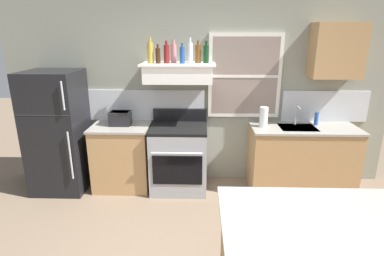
{
  "coord_description": "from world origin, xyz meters",
  "views": [
    {
      "loc": [
        0.04,
        -2.08,
        2.12
      ],
      "look_at": [
        -0.05,
        1.2,
        1.1
      ],
      "focal_mm": 28.7,
      "sensor_mm": 36.0,
      "label": 1
    }
  ],
  "objects_px": {
    "bottle_red_label_wine": "(167,54)",
    "paper_towel_roll": "(264,117)",
    "dish_soap_bottle": "(316,119)",
    "bottle_champagne_gold_foil": "(150,53)",
    "bottle_blue_liqueur": "(182,55)",
    "stove_range": "(179,157)",
    "refrigerator": "(58,132)",
    "toaster": "(120,118)",
    "bottle_brown_stout": "(158,55)",
    "bottle_clear_tall": "(190,53)",
    "bottle_amber_wine": "(198,54)",
    "bottle_dark_green_wine": "(206,54)",
    "bottle_rose_pink": "(174,53)"
  },
  "relations": [
    {
      "from": "bottle_red_label_wine",
      "to": "paper_towel_roll",
      "type": "height_order",
      "value": "bottle_red_label_wine"
    },
    {
      "from": "paper_towel_roll",
      "to": "dish_soap_bottle",
      "type": "distance_m",
      "value": 0.75
    },
    {
      "from": "bottle_champagne_gold_foil",
      "to": "bottle_blue_liqueur",
      "type": "relative_size",
      "value": 1.26
    },
    {
      "from": "stove_range",
      "to": "bottle_red_label_wine",
      "type": "distance_m",
      "value": 1.41
    },
    {
      "from": "refrigerator",
      "to": "dish_soap_bottle",
      "type": "height_order",
      "value": "refrigerator"
    },
    {
      "from": "toaster",
      "to": "stove_range",
      "type": "height_order",
      "value": "toaster"
    },
    {
      "from": "bottle_brown_stout",
      "to": "bottle_clear_tall",
      "type": "distance_m",
      "value": 0.41
    },
    {
      "from": "stove_range",
      "to": "bottle_amber_wine",
      "type": "distance_m",
      "value": 1.43
    },
    {
      "from": "stove_range",
      "to": "bottle_blue_liqueur",
      "type": "bearing_deg",
      "value": 39.64
    },
    {
      "from": "bottle_amber_wine",
      "to": "bottle_clear_tall",
      "type": "bearing_deg",
      "value": -147.34
    },
    {
      "from": "bottle_red_label_wine",
      "to": "dish_soap_bottle",
      "type": "height_order",
      "value": "bottle_red_label_wine"
    },
    {
      "from": "bottle_clear_tall",
      "to": "bottle_blue_liqueur",
      "type": "bearing_deg",
      "value": -175.42
    },
    {
      "from": "bottle_dark_green_wine",
      "to": "dish_soap_bottle",
      "type": "height_order",
      "value": "bottle_dark_green_wine"
    },
    {
      "from": "bottle_blue_liqueur",
      "to": "bottle_rose_pink",
      "type": "bearing_deg",
      "value": 138.09
    },
    {
      "from": "toaster",
      "to": "bottle_clear_tall",
      "type": "distance_m",
      "value": 1.29
    },
    {
      "from": "bottle_clear_tall",
      "to": "paper_towel_roll",
      "type": "xyz_separation_m",
      "value": [
        0.98,
        -0.02,
        -0.84
      ]
    },
    {
      "from": "refrigerator",
      "to": "bottle_amber_wine",
      "type": "height_order",
      "value": "bottle_amber_wine"
    },
    {
      "from": "bottle_dark_green_wine",
      "to": "paper_towel_roll",
      "type": "height_order",
      "value": "bottle_dark_green_wine"
    },
    {
      "from": "bottle_brown_stout",
      "to": "bottle_amber_wine",
      "type": "distance_m",
      "value": 0.52
    },
    {
      "from": "bottle_amber_wine",
      "to": "dish_soap_bottle",
      "type": "bearing_deg",
      "value": 0.66
    },
    {
      "from": "refrigerator",
      "to": "paper_towel_roll",
      "type": "distance_m",
      "value": 2.8
    },
    {
      "from": "bottle_rose_pink",
      "to": "bottle_dark_green_wine",
      "type": "distance_m",
      "value": 0.42
    },
    {
      "from": "bottle_red_label_wine",
      "to": "bottle_clear_tall",
      "type": "bearing_deg",
      "value": -3.59
    },
    {
      "from": "toaster",
      "to": "stove_range",
      "type": "relative_size",
      "value": 0.27
    },
    {
      "from": "bottle_brown_stout",
      "to": "dish_soap_bottle",
      "type": "height_order",
      "value": "bottle_brown_stout"
    },
    {
      "from": "toaster",
      "to": "bottle_champagne_gold_foil",
      "type": "height_order",
      "value": "bottle_champagne_gold_foil"
    },
    {
      "from": "refrigerator",
      "to": "bottle_brown_stout",
      "type": "bearing_deg",
      "value": 2.81
    },
    {
      "from": "bottle_rose_pink",
      "to": "bottle_clear_tall",
      "type": "distance_m",
      "value": 0.24
    },
    {
      "from": "toaster",
      "to": "bottle_rose_pink",
      "type": "xyz_separation_m",
      "value": [
        0.74,
        0.09,
        0.86
      ]
    },
    {
      "from": "bottle_red_label_wine",
      "to": "bottle_rose_pink",
      "type": "bearing_deg",
      "value": 41.85
    },
    {
      "from": "bottle_blue_liqueur",
      "to": "bottle_amber_wine",
      "type": "distance_m",
      "value": 0.21
    },
    {
      "from": "bottle_champagne_gold_foil",
      "to": "dish_soap_bottle",
      "type": "bearing_deg",
      "value": 1.89
    },
    {
      "from": "stove_range",
      "to": "bottle_champagne_gold_foil",
      "type": "relative_size",
      "value": 3.38
    },
    {
      "from": "stove_range",
      "to": "bottle_amber_wine",
      "type": "relative_size",
      "value": 3.84
    },
    {
      "from": "bottle_red_label_wine",
      "to": "bottle_rose_pink",
      "type": "distance_m",
      "value": 0.12
    },
    {
      "from": "stove_range",
      "to": "bottle_dark_green_wine",
      "type": "bearing_deg",
      "value": 15.8
    },
    {
      "from": "bottle_dark_green_wine",
      "to": "bottle_blue_liqueur",
      "type": "bearing_deg",
      "value": -169.58
    },
    {
      "from": "bottle_dark_green_wine",
      "to": "bottle_clear_tall",
      "type": "bearing_deg",
      "value": -166.82
    },
    {
      "from": "bottle_brown_stout",
      "to": "bottle_dark_green_wine",
      "type": "bearing_deg",
      "value": 5.27
    },
    {
      "from": "bottle_red_label_wine",
      "to": "dish_soap_bottle",
      "type": "relative_size",
      "value": 1.57
    },
    {
      "from": "bottle_rose_pink",
      "to": "bottle_amber_wine",
      "type": "distance_m",
      "value": 0.32
    },
    {
      "from": "bottle_brown_stout",
      "to": "bottle_rose_pink",
      "type": "relative_size",
      "value": 0.8
    },
    {
      "from": "bottle_blue_liqueur",
      "to": "bottle_dark_green_wine",
      "type": "distance_m",
      "value": 0.31
    },
    {
      "from": "bottle_champagne_gold_foil",
      "to": "refrigerator",
      "type": "bearing_deg",
      "value": -176.19
    },
    {
      "from": "bottle_brown_stout",
      "to": "bottle_amber_wine",
      "type": "relative_size",
      "value": 0.84
    },
    {
      "from": "bottle_amber_wine",
      "to": "dish_soap_bottle",
      "type": "xyz_separation_m",
      "value": [
        1.62,
        0.02,
        -0.86
      ]
    },
    {
      "from": "bottle_rose_pink",
      "to": "paper_towel_roll",
      "type": "bearing_deg",
      "value": -5.37
    },
    {
      "from": "bottle_brown_stout",
      "to": "bottle_amber_wine",
      "type": "height_order",
      "value": "bottle_amber_wine"
    },
    {
      "from": "bottle_rose_pink",
      "to": "bottle_clear_tall",
      "type": "height_order",
      "value": "bottle_clear_tall"
    },
    {
      "from": "refrigerator",
      "to": "bottle_dark_green_wine",
      "type": "bearing_deg",
      "value": 3.56
    }
  ]
}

